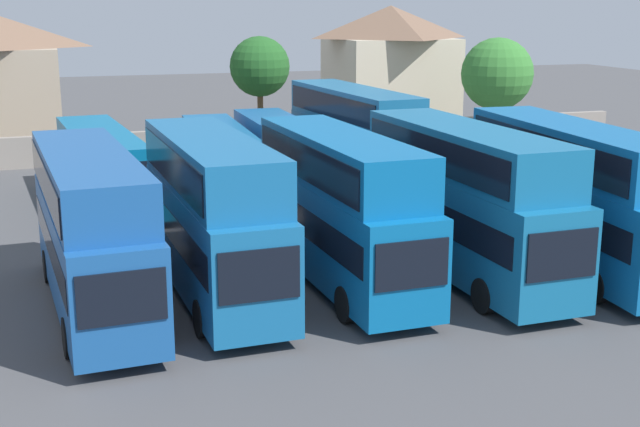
{
  "coord_description": "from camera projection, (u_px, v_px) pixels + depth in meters",
  "views": [
    {
      "loc": [
        -9.17,
        -25.45,
        9.18
      ],
      "look_at": [
        0.0,
        3.0,
        1.8
      ],
      "focal_mm": 48.23,
      "sensor_mm": 36.0,
      "label": 1
    }
  ],
  "objects": [
    {
      "name": "depot_boundary_wall",
      "position": [
        206.0,
        144.0,
        51.61
      ],
      "size": [
        56.0,
        0.5,
        1.8
      ],
      "primitive_type": "cube",
      "color": "gray",
      "rests_on": "ground"
    },
    {
      "name": "bus_7",
      "position": [
        221.0,
        157.0,
        41.58
      ],
      "size": [
        2.91,
        11.17,
        3.28
      ],
      "rotation": [
        0.0,
        0.0,
        -1.62
      ],
      "color": "#115A98",
      "rests_on": "ground"
    },
    {
      "name": "bus_5",
      "position": [
        573.0,
        188.0,
        30.05
      ],
      "size": [
        3.19,
        11.8,
        5.04
      ],
      "rotation": [
        0.0,
        0.0,
        -1.63
      ],
      "color": "#0F61A5",
      "rests_on": "ground"
    },
    {
      "name": "bus_2",
      "position": [
        213.0,
        209.0,
        26.89
      ],
      "size": [
        2.89,
        10.4,
        5.12
      ],
      "rotation": [
        0.0,
        0.0,
        -1.53
      ],
      "color": "#16629D",
      "rests_on": "ground"
    },
    {
      "name": "tree_right_of_lot",
      "position": [
        260.0,
        67.0,
        54.08
      ],
      "size": [
        3.79,
        3.79,
        7.12
      ],
      "color": "brown",
      "rests_on": "ground"
    },
    {
      "name": "house_terrace_centre",
      "position": [
        390.0,
        67.0,
        62.28
      ],
      "size": [
        8.47,
        8.12,
        8.94
      ],
      "color": "beige",
      "rests_on": "ground"
    },
    {
      "name": "ground",
      "position": [
        232.0,
        182.0,
        45.08
      ],
      "size": [
        140.0,
        140.0,
        0.0
      ],
      "primitive_type": "plane",
      "color": "#4C4C4F"
    },
    {
      "name": "bus_1",
      "position": [
        91.0,
        223.0,
        25.76
      ],
      "size": [
        3.18,
        11.16,
        4.84
      ],
      "rotation": [
        0.0,
        0.0,
        -1.51
      ],
      "color": "#1B5399",
      "rests_on": "ground"
    },
    {
      "name": "bus_6",
      "position": [
        101.0,
        162.0,
        39.76
      ],
      "size": [
        3.53,
        11.97,
        3.43
      ],
      "rotation": [
        0.0,
        0.0,
        -1.49
      ],
      "color": "#0A6599",
      "rests_on": "ground"
    },
    {
      "name": "tree_left_of_lot",
      "position": [
        497.0,
        74.0,
        54.3
      ],
      "size": [
        4.55,
        4.55,
        7.03
      ],
      "color": "brown",
      "rests_on": "ground"
    },
    {
      "name": "bus_4",
      "position": [
        465.0,
        194.0,
        28.96
      ],
      "size": [
        2.9,
        11.08,
        5.13
      ],
      "rotation": [
        0.0,
        0.0,
        -1.54
      ],
      "color": "#146597",
      "rests_on": "ground"
    },
    {
      "name": "bus_9",
      "position": [
        354.0,
        131.0,
        43.63
      ],
      "size": [
        3.43,
        11.98,
        4.94
      ],
      "rotation": [
        0.0,
        0.0,
        -1.5
      ],
      "color": "#1A6595",
      "rests_on": "ground"
    },
    {
      "name": "bus_3",
      "position": [
        341.0,
        202.0,
        28.06
      ],
      "size": [
        2.86,
        10.54,
        5.03
      ],
      "rotation": [
        0.0,
        0.0,
        -1.54
      ],
      "color": "#0C61A2",
      "rests_on": "ground"
    },
    {
      "name": "bus_8",
      "position": [
        283.0,
        152.0,
        42.37
      ],
      "size": [
        2.78,
        12.05,
        3.44
      ],
      "rotation": [
        0.0,
        0.0,
        -1.59
      ],
      "color": "#1D5EA6",
      "rests_on": "ground"
    }
  ]
}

